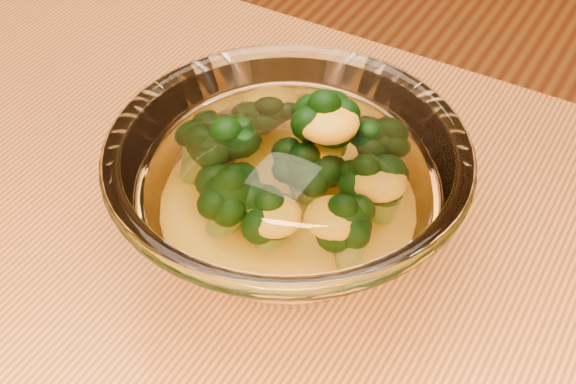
{
  "coord_description": "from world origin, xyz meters",
  "views": [
    {
      "loc": [
        0.14,
        -0.23,
        1.19
      ],
      "look_at": [
        -0.05,
        0.12,
        0.81
      ],
      "focal_mm": 50.0,
      "sensor_mm": 36.0,
      "label": 1
    }
  ],
  "objects": [
    {
      "name": "cheese_sauce",
      "position": [
        -0.05,
        0.12,
        0.78
      ],
      "size": [
        0.12,
        0.12,
        0.03
      ],
      "primitive_type": "ellipsoid",
      "color": "yellow",
      "rests_on": "glass_bowl"
    },
    {
      "name": "broccoli_heap",
      "position": [
        -0.06,
        0.13,
        0.82
      ],
      "size": [
        0.16,
        0.14,
        0.09
      ],
      "color": "black",
      "rests_on": "cheese_sauce"
    },
    {
      "name": "glass_bowl",
      "position": [
        -0.05,
        0.12,
        0.81
      ],
      "size": [
        0.24,
        0.24,
        0.11
      ],
      "color": "white",
      "rests_on": "table"
    }
  ]
}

